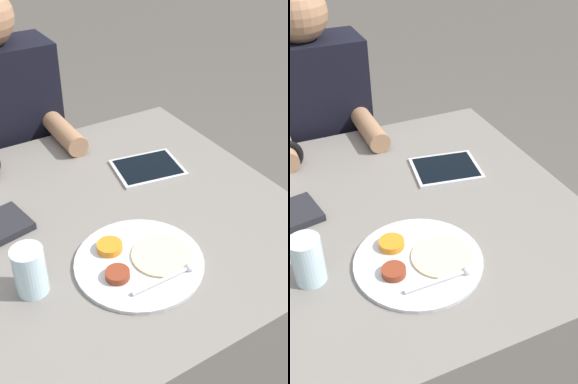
# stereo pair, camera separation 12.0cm
# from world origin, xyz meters

# --- Properties ---
(ground_plane) EXTENTS (12.00, 12.00, 0.00)m
(ground_plane) POSITION_xyz_m (0.00, 0.00, 0.00)
(ground_plane) COLOR #4C4742
(dining_table) EXTENTS (1.08, 0.99, 0.71)m
(dining_table) POSITION_xyz_m (0.00, 0.00, 0.36)
(dining_table) COLOR slate
(dining_table) RESTS_ON ground_plane
(thali_tray) EXTENTS (0.31, 0.31, 0.03)m
(thali_tray) POSITION_xyz_m (0.02, -0.21, 0.72)
(thali_tray) COLOR #B7BABF
(thali_tray) RESTS_ON dining_table
(tablet_device) EXTENTS (0.23, 0.20, 0.01)m
(tablet_device) POSITION_xyz_m (0.26, 0.13, 0.71)
(tablet_device) COLOR #B7B7BC
(tablet_device) RESTS_ON dining_table
(person_diner) EXTENTS (0.40, 0.44, 1.20)m
(person_diner) POSITION_xyz_m (-0.04, 0.63, 0.57)
(person_diner) COLOR black
(person_diner) RESTS_ON ground_plane
(drinking_glass) EXTENTS (0.07, 0.07, 0.12)m
(drinking_glass) POSITION_xyz_m (-0.22, -0.16, 0.77)
(drinking_glass) COLOR silver
(drinking_glass) RESTS_ON dining_table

